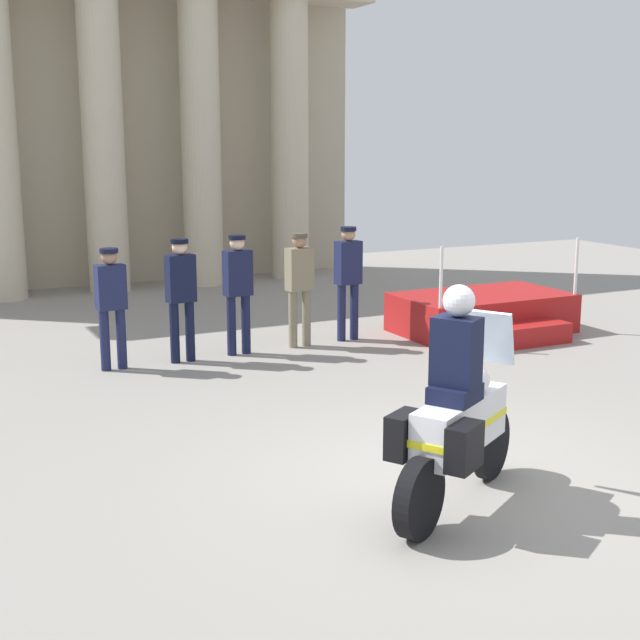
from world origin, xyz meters
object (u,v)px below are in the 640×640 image
object	(u,v)px
officer_in_row_2	(238,285)
officer_in_row_3	(300,280)
officer_in_row_0	(111,299)
officer_in_row_4	(348,274)
officer_in_row_1	(181,290)
motorcycle_with_rider	(457,417)
reviewing_stand	(485,314)

from	to	relation	value
officer_in_row_2	officer_in_row_3	xyz separation A→B (m)	(0.98, 0.04, -0.01)
officer_in_row_0	officer_in_row_4	distance (m)	3.63
officer_in_row_0	officer_in_row_2	xyz separation A→B (m)	(1.81, 0.05, 0.05)
officer_in_row_0	officer_in_row_1	size ratio (longest dim) A/B	0.96
officer_in_row_1	officer_in_row_3	world-z (taller)	officer_in_row_1
officer_in_row_2	officer_in_row_3	world-z (taller)	officer_in_row_2
motorcycle_with_rider	officer_in_row_3	bearing A→B (deg)	46.70
reviewing_stand	officer_in_row_2	distance (m)	4.11
reviewing_stand	officer_in_row_2	bearing A→B (deg)	174.54
officer_in_row_4	motorcycle_with_rider	distance (m)	6.28
officer_in_row_2	reviewing_stand	bearing A→B (deg)	170.52
reviewing_stand	officer_in_row_4	size ratio (longest dim) A/B	1.56
officer_in_row_2	motorcycle_with_rider	bearing A→B (deg)	82.82
reviewing_stand	officer_in_row_4	bearing A→B (deg)	167.39
officer_in_row_0	officer_in_row_2	world-z (taller)	officer_in_row_2
officer_in_row_2	officer_in_row_3	distance (m)	0.98
officer_in_row_0	officer_in_row_4	size ratio (longest dim) A/B	0.94
reviewing_stand	officer_in_row_3	bearing A→B (deg)	172.02
officer_in_row_1	motorcycle_with_rider	size ratio (longest dim) A/B	0.90
officer_in_row_3	motorcycle_with_rider	world-z (taller)	motorcycle_with_rider
officer_in_row_3	officer_in_row_0	bearing A→B (deg)	-2.10
reviewing_stand	motorcycle_with_rider	size ratio (longest dim) A/B	1.42
officer_in_row_1	officer_in_row_2	size ratio (longest dim) A/B	1.00
officer_in_row_3	motorcycle_with_rider	bearing A→B (deg)	73.43
officer_in_row_0	officer_in_row_2	distance (m)	1.81
officer_in_row_0	officer_in_row_1	distance (m)	0.95
officer_in_row_2	officer_in_row_3	size ratio (longest dim) A/B	1.01
officer_in_row_0	officer_in_row_4	xyz separation A→B (m)	(3.63, 0.16, 0.06)
officer_in_row_1	officer_in_row_2	world-z (taller)	officer_in_row_2
reviewing_stand	officer_in_row_4	distance (m)	2.38
officer_in_row_1	officer_in_row_4	xyz separation A→B (m)	(2.67, 0.17, 0.02)
officer_in_row_0	officer_in_row_1	xyz separation A→B (m)	(0.95, -0.01, 0.04)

